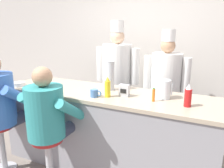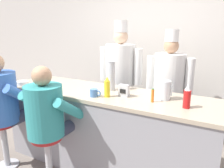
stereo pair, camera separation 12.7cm
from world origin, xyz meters
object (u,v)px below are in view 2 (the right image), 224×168
cup_stack_steel (112,76)px  diner_seated_teal (47,114)px  cook_in_whites_near (120,75)px  cook_in_whites_far (169,85)px  coffee_mug_blue (94,93)px  diner_seated_blue (2,100)px  ketchup_bottle_red (187,97)px  water_pitcher_clear (164,90)px  hot_sauce_bottle_orange (153,96)px  cereal_bowl (23,83)px  mustard_bottle_yellow (107,87)px  napkin_dispenser_chrome (124,91)px  breakfast_plate (51,86)px

cup_stack_steel → diner_seated_teal: 0.86m
cook_in_whites_near → cook_in_whites_far: size_ratio=1.07×
cook_in_whites_far → cook_in_whites_near: bearing=-178.2°
coffee_mug_blue → diner_seated_blue: size_ratio=0.09×
ketchup_bottle_red → cup_stack_steel: cup_stack_steel is taller
ketchup_bottle_red → water_pitcher_clear: 0.30m
ketchup_bottle_red → hot_sauce_bottle_orange: 0.34m
cereal_bowl → diner_seated_blue: 0.38m
mustard_bottle_yellow → hot_sauce_bottle_orange: mustard_bottle_yellow is taller
cereal_bowl → napkin_dispenser_chrome: napkin_dispenser_chrome is taller
hot_sauce_bottle_orange → diner_seated_blue: 1.77m
napkin_dispenser_chrome → diner_seated_teal: 0.85m
cook_in_whites_near → diner_seated_teal: bearing=-95.5°
coffee_mug_blue → water_pitcher_clear: bearing=21.0°
cup_stack_steel → cook_in_whites_near: bearing=108.2°
cereal_bowl → coffee_mug_blue: coffee_mug_blue is taller
breakfast_plate → coffee_mug_blue: size_ratio=1.94×
cook_in_whites_near → coffee_mug_blue: bearing=-79.2°
hot_sauce_bottle_orange → ketchup_bottle_red: bearing=-1.4°
mustard_bottle_yellow → diner_seated_teal: size_ratio=0.17×
mustard_bottle_yellow → cereal_bowl: size_ratio=1.45×
cereal_bowl → diner_seated_blue: (0.05, -0.36, -0.13)m
cereal_bowl → napkin_dispenser_chrome: size_ratio=1.19×
coffee_mug_blue → diner_seated_teal: bearing=-132.2°
ketchup_bottle_red → cook_in_whites_far: cook_in_whites_far is taller
napkin_dispenser_chrome → diner_seated_teal: (-0.63, -0.54, -0.20)m
water_pitcher_clear → napkin_dispenser_chrome: (-0.42, -0.10, -0.04)m
cook_in_whites_far → hot_sauce_bottle_orange: bearing=-85.8°
ketchup_bottle_red → cook_in_whites_near: cook_in_whites_near is taller
cereal_bowl → mustard_bottle_yellow: bearing=3.7°
mustard_bottle_yellow → water_pitcher_clear: mustard_bottle_yellow is taller
ketchup_bottle_red → water_pitcher_clear: ketchup_bottle_red is taller
cereal_bowl → cook_in_whites_near: cook_in_whites_near is taller
water_pitcher_clear → cereal_bowl: size_ratio=1.29×
cup_stack_steel → cook_in_whites_near: 0.80m
breakfast_plate → napkin_dispenser_chrome: size_ratio=1.97×
hot_sauce_bottle_orange → diner_seated_teal: diner_seated_teal is taller
cup_stack_steel → diner_seated_blue: (-1.11, -0.70, -0.28)m
mustard_bottle_yellow → diner_seated_teal: bearing=-137.0°
cook_in_whites_far → diner_seated_blue: bearing=-137.9°
coffee_mug_blue → napkin_dispenser_chrome: size_ratio=1.01×
ketchup_bottle_red → cereal_bowl: (-2.08, -0.14, -0.08)m
ketchup_bottle_red → diner_seated_teal: (-1.30, -0.50, -0.24)m
napkin_dispenser_chrome → cook_in_whites_far: cook_in_whites_far is taller
cereal_bowl → cook_in_whites_near: 1.42m
cereal_bowl → coffee_mug_blue: 1.12m
hot_sauce_bottle_orange → cook_in_whites_far: 0.98m
breakfast_plate → cook_in_whites_far: bearing=39.5°
napkin_dispenser_chrome → cook_in_whites_near: size_ratio=0.07×
mustard_bottle_yellow → diner_seated_blue: (-1.20, -0.44, -0.21)m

